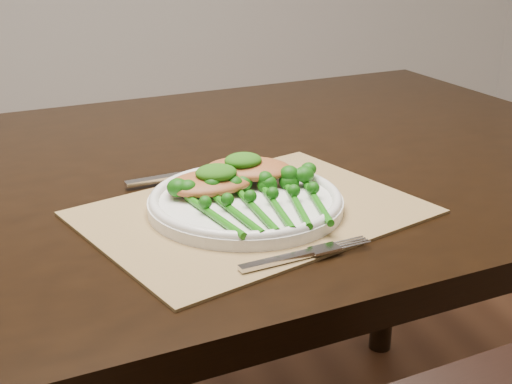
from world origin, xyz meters
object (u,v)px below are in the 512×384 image
object	(u,v)px
dining_table	(161,383)
placemat	(253,212)
dinner_plate	(246,201)
chicken_fillet_left	(211,183)
broccolini_bundle	(267,208)

from	to	relation	value
dining_table	placemat	world-z (taller)	placemat
dinner_plate	chicken_fillet_left	xyz separation A→B (m)	(-0.04, 0.04, 0.02)
chicken_fillet_left	dining_table	bearing A→B (deg)	103.46
dinner_plate	chicken_fillet_left	distance (m)	0.06
dining_table	placemat	size ratio (longest dim) A/B	4.20
dining_table	dinner_plate	distance (m)	0.44
dinner_plate	broccolini_bundle	bearing A→B (deg)	-74.64
placemat	broccolini_bundle	size ratio (longest dim) A/B	2.22
broccolini_bundle	dining_table	bearing A→B (deg)	113.20
dinner_plate	broccolini_bundle	xyz separation A→B (m)	(0.01, -0.05, 0.01)
placemat	dinner_plate	xyz separation A→B (m)	(-0.01, 0.01, 0.01)
chicken_fillet_left	broccolini_bundle	world-z (taller)	same
placemat	dinner_plate	world-z (taller)	dinner_plate
dinner_plate	chicken_fillet_left	size ratio (longest dim) A/B	2.10
dinner_plate	broccolini_bundle	world-z (taller)	broccolini_bundle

